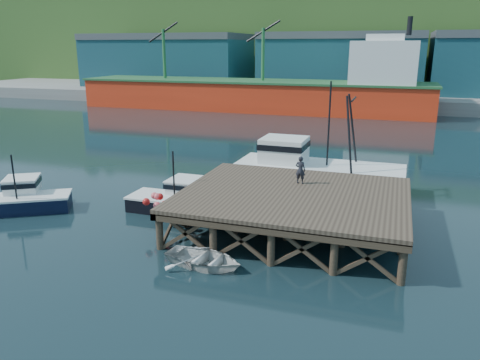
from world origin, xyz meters
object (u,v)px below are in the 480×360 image
at_px(boat_navy, 21,198).
at_px(boat_black, 181,199).
at_px(dinghy, 204,259).
at_px(dockworker, 300,170).
at_px(trawler, 315,170).

distance_m(boat_navy, boat_black, 9.90).
bearing_deg(dinghy, boat_navy, 83.07).
xyz_separation_m(boat_black, dockworker, (7.10, 1.03, 2.20)).
bearing_deg(boat_navy, trawler, -0.29).
height_order(boat_black, trawler, trawler).
height_order(trawler, dockworker, trawler).
bearing_deg(dockworker, boat_black, 13.70).
xyz_separation_m(trawler, dinghy, (-2.79, -13.23, -1.17)).
xyz_separation_m(boat_navy, trawler, (16.49, 9.66, 0.82)).
relative_size(boat_black, dinghy, 1.71).
xyz_separation_m(boat_navy, dinghy, (13.69, -3.57, -0.35)).
height_order(boat_navy, dinghy, boat_navy).
bearing_deg(dockworker, trawler, -84.20).
distance_m(boat_navy, trawler, 19.13).
xyz_separation_m(boat_black, trawler, (7.06, 6.63, 0.84)).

